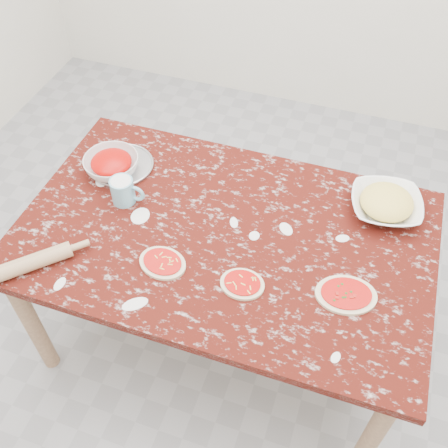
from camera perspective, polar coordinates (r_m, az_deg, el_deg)
ground at (r=2.62m, az=0.00°, el=-11.68°), size 4.00×4.00×0.00m
worktable at (r=2.06m, az=0.00°, el=-2.44°), size 1.60×1.00×0.75m
pizza_tray at (r=2.30m, az=-11.21°, el=6.34°), size 0.27×0.27×0.01m
sauce_bowl at (r=2.27m, az=-12.30°, el=6.41°), size 0.28×0.28×0.07m
cheese_bowl at (r=2.15m, az=17.42°, el=1.97°), size 0.33×0.33×0.07m
flour_mug at (r=2.11m, az=-11.03°, el=3.63°), size 0.14×0.10×0.11m
pizza_left at (r=1.91m, az=-6.81°, el=-4.27°), size 0.20×0.17×0.02m
pizza_mid at (r=1.84m, az=2.03°, el=-6.63°), size 0.16×0.13×0.02m
pizza_right at (r=1.87m, az=13.33°, el=-7.60°), size 0.25×0.21×0.02m
rolling_pin at (r=2.00m, az=-20.58°, el=-4.04°), size 0.25×0.25×0.06m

